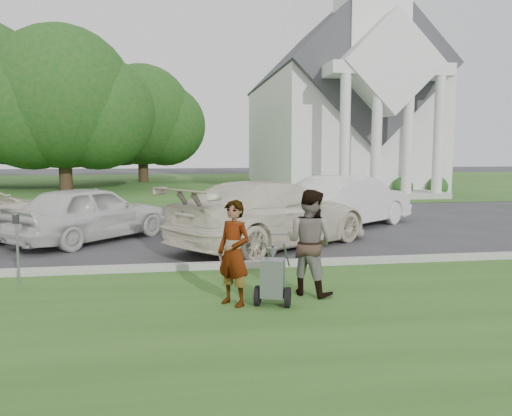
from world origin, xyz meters
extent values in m
plane|color=#333335|center=(0.00, 0.00, 0.00)|extent=(120.00, 120.00, 0.00)
cube|color=#2B511B|center=(0.00, -3.00, 0.01)|extent=(80.00, 7.00, 0.01)
cube|color=#2B511B|center=(0.00, 27.00, 0.01)|extent=(80.00, 30.00, 0.01)
cube|color=#9E9E93|center=(0.00, 0.55, 0.07)|extent=(80.00, 0.18, 0.15)
cube|color=white|center=(9.00, 24.00, 3.50)|extent=(9.00, 16.00, 7.00)
cube|color=#38383D|center=(9.00, 24.00, 7.00)|extent=(9.19, 17.00, 9.19)
cube|color=#9E9E93|center=(9.00, 14.80, 0.15)|extent=(6.20, 2.60, 0.30)
cylinder|color=white|center=(6.60, 13.80, 3.00)|extent=(0.50, 0.50, 6.00)
cylinder|color=white|center=(8.20, 13.80, 3.00)|extent=(0.50, 0.50, 6.00)
cylinder|color=white|center=(9.80, 13.80, 3.00)|extent=(0.50, 0.50, 6.00)
cylinder|color=white|center=(11.40, 13.80, 3.00)|extent=(0.50, 0.50, 6.00)
cube|color=white|center=(9.00, 14.60, 6.30)|extent=(6.20, 2.00, 0.60)
cube|color=white|center=(9.00, 14.60, 6.60)|extent=(5.09, 2.20, 5.09)
sphere|color=#1E4C19|center=(5.50, 15.70, 0.45)|extent=(1.10, 1.10, 1.10)
sphere|color=#1E4C19|center=(7.50, 15.70, 0.45)|extent=(1.10, 1.10, 1.10)
sphere|color=#1E4C19|center=(10.50, 15.70, 0.45)|extent=(1.10, 1.10, 1.10)
sphere|color=#1E4C19|center=(12.50, 15.70, 0.45)|extent=(1.10, 1.10, 1.10)
cylinder|color=#332316|center=(-8.00, 22.00, 1.60)|extent=(0.76, 0.76, 3.20)
sphere|color=#174916|center=(-8.00, 22.00, 5.51)|extent=(8.40, 8.40, 8.40)
sphere|color=#174916|center=(-6.11, 22.30, 4.67)|extent=(6.89, 6.89, 6.89)
sphere|color=#174916|center=(-9.68, 21.70, 4.88)|extent=(7.22, 7.22, 7.22)
sphere|color=#174916|center=(-11.93, 25.30, 5.21)|extent=(7.54, 7.54, 7.54)
cylinder|color=#332316|center=(-4.00, 30.00, 1.50)|extent=(0.76, 0.76, 3.00)
sphere|color=#174916|center=(-4.00, 30.00, 5.09)|extent=(7.60, 7.60, 7.60)
sphere|color=#174916|center=(-2.29, 30.30, 4.33)|extent=(6.23, 6.23, 6.23)
sphere|color=#174916|center=(-5.52, 29.70, 4.52)|extent=(6.54, 6.54, 6.54)
cylinder|color=black|center=(-0.07, -1.92, 0.16)|extent=(0.18, 0.33, 0.32)
cylinder|color=black|center=(0.37, -2.07, 0.16)|extent=(0.18, 0.33, 0.32)
cylinder|color=#2D2D33|center=(0.15, -2.00, 0.16)|extent=(0.51, 0.21, 0.04)
cube|color=gray|center=(0.15, -2.00, 0.45)|extent=(0.43, 0.39, 0.58)
cone|color=gray|center=(0.15, -2.00, 0.84)|extent=(0.23, 0.23, 0.17)
cylinder|color=#2D2D33|center=(0.15, -2.00, 0.92)|extent=(0.04, 0.04, 0.06)
cylinder|color=gray|center=(0.17, -1.46, 0.71)|extent=(0.29, 0.75, 0.56)
cylinder|color=gray|center=(0.45, -1.56, 0.71)|extent=(0.29, 0.75, 0.56)
cylinder|color=gray|center=(0.44, -1.15, 0.98)|extent=(0.33, 0.14, 0.03)
imported|color=#999999|center=(-0.43, -1.85, 0.81)|extent=(0.69, 0.70, 1.63)
imported|color=#999999|center=(0.87, -1.45, 0.87)|extent=(1.07, 1.06, 1.75)
cylinder|color=gray|center=(-4.07, -0.19, 0.57)|extent=(0.04, 0.04, 1.13)
cube|color=#2D2D33|center=(-4.07, -0.19, 1.21)|extent=(0.09, 0.07, 0.17)
cylinder|color=gray|center=(-4.07, -0.19, 1.29)|extent=(0.08, 0.08, 0.03)
imported|color=silver|center=(-3.58, 4.25, 0.75)|extent=(4.25, 4.48, 1.50)
imported|color=beige|center=(1.04, 2.83, 0.83)|extent=(5.99, 5.17, 1.65)
imported|color=silver|center=(4.04, 5.69, 0.81)|extent=(4.96, 4.26, 1.61)
camera|label=1|loc=(-1.23, -9.32, 2.39)|focal=35.00mm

